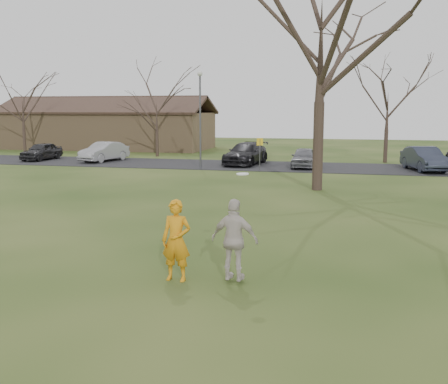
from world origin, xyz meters
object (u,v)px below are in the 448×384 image
Objects in this scene: catching_play at (235,240)px; car_5 at (424,159)px; car_1 at (104,152)px; lamp_post at (200,107)px; player_defender at (176,240)px; big_tree at (321,41)px; car_3 at (246,154)px; car_4 at (304,157)px; car_0 at (41,151)px; building at (108,129)px.

car_5 is at bearing 73.75° from catching_play.
lamp_post is (8.24, -2.86, 3.22)m from car_1.
player_defender is at bearing -123.31° from car_5.
big_tree is (8.00, -7.50, 3.03)m from lamp_post.
big_tree is at bearing -136.95° from car_5.
player_defender is 25.37m from car_3.
car_4 is at bearing 9.66° from car_1.
catching_play is (4.67, -25.03, 0.21)m from car_3.
catching_play is 15.70m from big_tree.
car_5 is at bearing 73.04° from player_defender.
car_4 is 0.85× the size of car_5.
car_0 is 0.62× the size of lamp_post.
player_defender is 0.41× the size of car_5.
big_tree is (21.33, -10.18, 6.30)m from car_0.
building is (-19.75, 37.60, 1.00)m from player_defender.
lamp_post reaches higher than building.
car_0 is at bearing 164.14° from car_5.
player_defender reaches higher than car_3.
lamp_post reaches higher than car_5.
player_defender is 0.43× the size of car_1.
lamp_post is at bearing 136.85° from big_tree.
car_0 reaches higher than car_4.
car_0 is at bearing -165.14° from car_1.
lamp_post is (13.33, -2.68, 3.27)m from car_0.
car_0 is 5.10m from car_1.
car_1 is at bearing 163.31° from car_5.
catching_play is (0.55, -24.02, 0.30)m from car_4.
car_0 is 0.28× the size of big_tree.
car_0 is 15.75m from car_3.
catching_play is at bearing -90.42° from car_4.
car_5 is (11.64, -1.13, 0.00)m from car_3.
player_defender is 1.33m from catching_play.
lamp_post reaches higher than catching_play.
big_tree reaches higher than catching_play.
car_5 is 24.89m from catching_play.
player_defender is at bearing -62.29° from building.
car_0 is at bearing 129.69° from player_defender.
car_0 is 13.99m from lamp_post.
player_defender is 15.97m from big_tree.
lamp_post reaches higher than car_1.
car_4 is at bearing 0.77° from car_0.
car_3 is 13.46m from big_tree.
catching_play is at bearing -47.77° from car_0.
car_5 is 31.18m from building.
big_tree is (1.47, -9.54, 6.30)m from car_4.
big_tree is (22.00, -23.00, 5.07)m from building.
car_0 is 0.90× the size of car_1.
big_tree is (2.25, 14.60, 6.07)m from player_defender.
big_tree reaches higher than car_1.
player_defender reaches higher than car_4.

